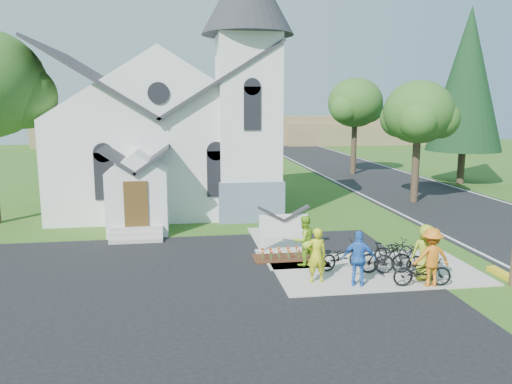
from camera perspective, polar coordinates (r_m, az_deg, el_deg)
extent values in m
plane|color=#305D1A|center=(17.01, 9.38, -9.70)|extent=(120.00, 120.00, 0.00)
cube|color=black|center=(14.51, -16.00, -13.48)|extent=(20.00, 16.00, 0.02)
cube|color=black|center=(34.23, 17.62, -0.03)|extent=(8.00, 90.00, 0.02)
cube|color=#9D978D|center=(17.95, 13.50, -8.70)|extent=(7.00, 4.00, 0.05)
cube|color=silver|center=(28.40, -10.47, 3.38)|extent=(11.00, 9.00, 5.00)
cube|color=slate|center=(25.57, -0.91, -0.58)|extent=(3.20, 3.20, 2.00)
cube|color=silver|center=(25.16, -0.93, 7.28)|extent=(3.00, 3.00, 9.00)
cube|color=silver|center=(22.99, -13.29, -1.03)|extent=(2.60, 2.40, 2.80)
cube|color=#503617|center=(21.77, -13.55, -1.39)|extent=(1.00, 0.10, 2.00)
cube|color=#9D978D|center=(19.64, 3.13, -6.72)|extent=(2.20, 0.40, 0.10)
cube|color=white|center=(19.35, 0.67, -5.42)|extent=(0.12, 0.12, 1.00)
cube|color=white|center=(19.69, 5.58, -5.20)|extent=(0.12, 0.12, 1.00)
cube|color=white|center=(19.37, 3.16, -3.88)|extent=(1.90, 0.14, 0.90)
cube|color=#3A1B10|center=(18.80, 3.69, -7.54)|extent=(2.60, 1.10, 0.07)
cylinder|color=#32261B|center=(30.62, 17.76, 2.64)|extent=(0.44, 0.44, 4.05)
ellipsoid|color=#2E591E|center=(30.41, 18.09, 8.68)|extent=(4.00, 4.00, 3.60)
cylinder|color=#32261B|center=(41.80, 11.11, 5.09)|extent=(0.44, 0.44, 4.50)
ellipsoid|color=#2E591E|center=(41.66, 11.28, 9.99)|extent=(4.40, 4.40, 3.96)
cylinder|color=#32261B|center=(39.06, 22.38, 2.64)|extent=(0.50, 0.50, 2.40)
cone|color=black|center=(38.84, 23.00, 11.75)|extent=(5.20, 5.20, 10.00)
cube|color=olive|center=(72.16, 0.20, 7.07)|extent=(60.00, 8.00, 4.00)
cube|color=olive|center=(73.43, -12.59, 7.51)|extent=(30.00, 6.00, 5.60)
cube|color=olive|center=(74.43, 12.79, 6.53)|extent=(25.00, 6.00, 3.00)
imported|color=#C0C617|center=(16.17, 6.93, -7.16)|extent=(0.66, 0.44, 1.78)
imported|color=black|center=(17.65, 9.85, -7.19)|extent=(1.90, 1.13, 0.94)
imported|color=#8EC825|center=(17.80, 5.50, -5.52)|extent=(1.07, 0.98, 1.79)
imported|color=black|center=(17.49, 14.57, -7.28)|extent=(1.87, 0.76, 1.09)
imported|color=blue|center=(16.06, 11.69, -7.46)|extent=(1.12, 0.79, 1.77)
imported|color=black|center=(19.05, 15.41, -6.34)|extent=(1.59, 0.73, 0.81)
imported|color=orange|center=(16.66, 19.41, -7.03)|extent=(1.22, 0.73, 1.86)
imported|color=black|center=(17.53, 16.16, -7.39)|extent=(1.81, 0.93, 1.05)
imported|color=#9AAD20|center=(17.15, 18.81, -6.54)|extent=(0.97, 0.70, 1.84)
imported|color=black|center=(16.66, 18.46, -8.58)|extent=(1.90, 0.85, 0.96)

